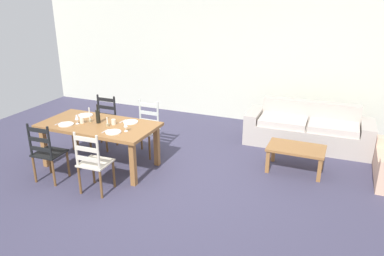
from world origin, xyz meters
name	(u,v)px	position (x,y,z in m)	size (l,w,h in m)	color
ground_plane	(168,179)	(0.00, 0.00, -0.01)	(9.60, 9.60, 0.02)	#3E3B54
wall_far	(232,59)	(0.00, 3.30, 1.35)	(9.60, 0.16, 2.70)	beige
dining_table	(99,129)	(-1.23, 0.00, 0.66)	(1.90, 0.96, 0.75)	#936234
dining_chair_near_left	(47,153)	(-1.65, -0.76, 0.48)	(0.44, 0.42, 0.96)	black
dining_chair_near_right	(93,162)	(-0.79, -0.77, 0.48)	(0.43, 0.42, 0.96)	beige
dining_chair_far_left	(104,122)	(-1.67, 0.73, 0.48)	(0.43, 0.41, 0.96)	black
dining_chair_far_right	(146,128)	(-0.78, 0.75, 0.48)	(0.42, 0.40, 0.96)	beige
dinner_plate_near_left	(66,124)	(-1.68, -0.25, 0.76)	(0.24, 0.24, 0.02)	white
fork_near_left	(59,123)	(-1.83, -0.25, 0.75)	(0.02, 0.17, 0.01)	silver
dinner_plate_near_right	(113,132)	(-0.78, -0.25, 0.76)	(0.24, 0.24, 0.02)	white
fork_near_right	(105,131)	(-0.93, -0.25, 0.75)	(0.02, 0.17, 0.01)	silver
dinner_plate_far_left	(86,115)	(-1.68, 0.25, 0.76)	(0.24, 0.24, 0.02)	white
fork_far_left	(79,115)	(-1.83, 0.25, 0.75)	(0.02, 0.17, 0.01)	silver
dinner_plate_far_right	(131,122)	(-0.78, 0.25, 0.76)	(0.24, 0.24, 0.02)	white
fork_far_right	(123,121)	(-0.93, 0.25, 0.75)	(0.02, 0.17, 0.01)	silver
wine_bottle	(98,116)	(-1.26, 0.04, 0.87)	(0.07, 0.07, 0.32)	black
wine_glass_near_left	(77,117)	(-1.54, -0.14, 0.86)	(0.06, 0.06, 0.16)	white
wine_glass_near_right	(126,125)	(-0.63, -0.12, 0.86)	(0.06, 0.06, 0.16)	white
coffee_cup_primary	(114,122)	(-0.98, 0.06, 0.80)	(0.07, 0.07, 0.09)	beige
coffee_cup_secondary	(82,120)	(-1.50, -0.07, 0.80)	(0.07, 0.07, 0.09)	beige
candle_tall	(90,118)	(-1.41, 0.02, 0.82)	(0.05, 0.05, 0.25)	#998C66
candle_short	(107,124)	(-1.03, -0.04, 0.79)	(0.05, 0.05, 0.15)	#998C66
couch	(308,130)	(1.84, 2.27, 0.29)	(2.29, 0.84, 0.80)	#B3A89E
coffee_table	(296,151)	(1.80, 1.06, 0.36)	(0.90, 0.56, 0.42)	#936234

